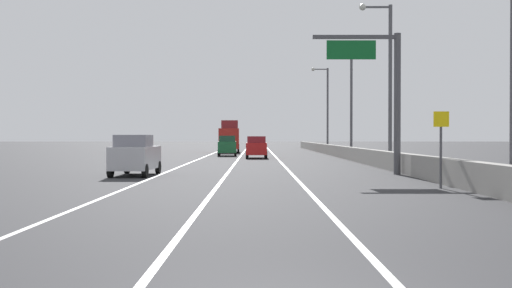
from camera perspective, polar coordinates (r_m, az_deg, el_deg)
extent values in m
plane|color=#2D2D30|center=(71.26, 0.25, -0.90)|extent=(320.00, 320.00, 0.00)
cube|color=silver|center=(62.47, -4.76, -1.13)|extent=(0.16, 130.00, 0.00)
cube|color=silver|center=(62.28, -1.54, -1.14)|extent=(0.16, 130.00, 0.00)
cube|color=silver|center=(62.29, 1.68, -1.14)|extent=(0.16, 130.00, 0.00)
cube|color=gray|center=(47.94, 9.64, -1.05)|extent=(0.60, 120.00, 1.10)
cylinder|color=#47474C|center=(33.45, 12.90, 3.65)|extent=(0.36, 0.36, 7.50)
cube|color=#47474C|center=(33.39, 9.10, 9.79)|extent=(4.50, 0.20, 0.20)
cube|color=#0C5923|center=(33.14, 8.74, 8.64)|extent=(2.60, 0.10, 1.00)
cylinder|color=#4C4C51|center=(24.95, 16.71, -1.22)|extent=(0.10, 0.10, 2.40)
cube|color=yellow|center=(24.90, 16.75, 2.23)|extent=(0.60, 0.04, 0.60)
cylinder|color=#4C4C51|center=(23.23, 22.74, 8.63)|extent=(0.24, 0.24, 10.51)
cylinder|color=#4C4C51|center=(40.63, 12.28, 5.26)|extent=(0.24, 0.24, 10.51)
cube|color=#4C4C51|center=(41.17, 11.04, 12.38)|extent=(1.80, 0.12, 0.12)
sphere|color=beige|center=(41.01, 9.78, 12.43)|extent=(0.44, 0.44, 0.44)
cylinder|color=#4C4C51|center=(58.70, 8.76, 3.87)|extent=(0.24, 0.24, 10.51)
cube|color=#4C4C51|center=(59.07, 7.89, 8.83)|extent=(1.80, 0.12, 0.12)
sphere|color=beige|center=(58.95, 7.02, 8.84)|extent=(0.44, 0.44, 0.44)
cylinder|color=#4C4C51|center=(76.86, 6.58, 3.13)|extent=(0.24, 0.24, 10.51)
cube|color=#4C4C51|center=(77.14, 5.91, 6.92)|extent=(1.80, 0.12, 0.12)
sphere|color=beige|center=(77.05, 5.24, 6.93)|extent=(0.44, 0.44, 0.44)
cube|color=red|center=(56.69, -0.06, -0.43)|extent=(1.89, 4.55, 1.08)
cube|color=maroon|center=(56.22, -0.06, 0.42)|extent=(1.66, 2.05, 0.60)
cylinder|color=black|center=(58.53, -0.90, -0.92)|extent=(0.22, 0.68, 0.68)
cylinder|color=black|center=(58.53, 0.78, -0.92)|extent=(0.22, 0.68, 0.68)
cylinder|color=black|center=(54.88, -0.95, -1.03)|extent=(0.22, 0.68, 0.68)
cylinder|color=black|center=(54.89, 0.85, -1.03)|extent=(0.22, 0.68, 0.68)
cube|color=#196033|center=(63.27, -2.79, -0.28)|extent=(1.99, 4.34, 1.15)
cube|color=#1C4633|center=(62.83, -2.79, 0.51)|extent=(1.69, 1.98, 0.60)
cylinder|color=black|center=(64.99, -3.51, -0.76)|extent=(0.24, 0.69, 0.68)
cylinder|color=black|center=(64.97, -2.03, -0.76)|extent=(0.24, 0.69, 0.68)
cylinder|color=black|center=(61.61, -3.59, -0.84)|extent=(0.24, 0.69, 0.68)
cylinder|color=black|center=(61.59, -2.03, -0.84)|extent=(0.24, 0.69, 0.68)
cube|color=#B7B7BC|center=(32.26, -11.24, -1.26)|extent=(2.00, 4.33, 1.16)
cube|color=gray|center=(31.82, -11.41, 0.30)|extent=(1.70, 1.97, 0.60)
cylinder|color=black|center=(34.12, -12.00, -2.13)|extent=(0.24, 0.69, 0.68)
cylinder|color=black|center=(33.75, -9.18, -2.15)|extent=(0.24, 0.69, 0.68)
cylinder|color=black|center=(30.86, -13.48, -2.44)|extent=(0.24, 0.69, 0.68)
cylinder|color=black|center=(30.46, -10.38, -2.47)|extent=(0.24, 0.69, 0.68)
cube|color=#A51E19|center=(76.88, -2.59, 0.51)|extent=(2.65, 9.75, 2.46)
cube|color=maroon|center=(79.03, -2.56, 1.80)|extent=(2.17, 2.19, 1.10)
cylinder|color=black|center=(81.07, -3.33, -0.35)|extent=(0.25, 1.01, 1.00)
cylinder|color=black|center=(81.03, -1.74, -0.35)|extent=(0.25, 1.01, 1.00)
cylinder|color=black|center=(72.78, -3.52, -0.47)|extent=(0.25, 1.01, 1.00)
cylinder|color=black|center=(72.74, -1.76, -0.47)|extent=(0.25, 1.01, 1.00)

